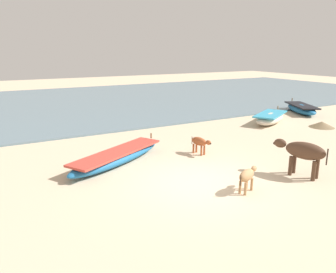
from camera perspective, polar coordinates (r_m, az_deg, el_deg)
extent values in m
plane|color=beige|center=(9.99, 5.71, -7.80)|extent=(80.00, 80.00, 0.00)
cube|color=slate|center=(25.41, -17.26, 5.36)|extent=(60.00, 20.00, 0.08)
ellipsoid|color=beige|center=(18.61, 16.93, 2.97)|extent=(3.24, 2.41, 0.54)
cube|color=#3399BF|center=(18.56, 16.98, 3.67)|extent=(2.90, 2.22, 0.07)
cube|color=olive|center=(18.80, 17.16, 3.53)|extent=(0.54, 0.89, 0.04)
cylinder|color=olive|center=(19.89, 18.13, 4.68)|extent=(0.06, 0.06, 0.20)
ellipsoid|color=#1E669E|center=(11.62, -8.56, -3.52)|extent=(4.33, 2.91, 0.44)
cube|color=#CC3F33|center=(11.56, -8.60, -2.63)|extent=(3.85, 2.64, 0.07)
cube|color=olive|center=(11.82, -7.55, -2.54)|extent=(0.47, 0.73, 0.04)
cylinder|color=olive|center=(13.08, -2.88, 0.14)|extent=(0.06, 0.06, 0.20)
ellipsoid|color=#1E669E|center=(22.27, 21.67, 4.37)|extent=(2.51, 3.44, 0.52)
cube|color=black|center=(22.24, 21.72, 4.93)|extent=(2.30, 3.08, 0.07)
cube|color=olive|center=(22.48, 21.46, 4.84)|extent=(0.86, 0.53, 0.04)
cylinder|color=olive|center=(23.61, 20.30, 5.90)|extent=(0.06, 0.06, 0.20)
ellipsoid|color=#4C3323|center=(10.94, 22.25, -2.26)|extent=(0.82, 1.30, 0.53)
ellipsoid|color=#4C3323|center=(11.21, 18.49, -1.08)|extent=(0.35, 0.45, 0.29)
sphere|color=#2D2119|center=(11.29, 17.67, -1.08)|extent=(0.14, 0.14, 0.11)
cylinder|color=#4C3323|center=(11.10, 20.06, -4.68)|extent=(0.12, 0.12, 0.60)
cylinder|color=#4C3323|center=(11.33, 20.59, -4.34)|extent=(0.12, 0.12, 0.60)
cylinder|color=#4C3323|center=(10.87, 23.46, -5.41)|extent=(0.12, 0.12, 0.60)
cylinder|color=#4C3323|center=(11.11, 23.93, -5.05)|extent=(0.12, 0.12, 0.60)
cylinder|color=#2D2119|center=(10.77, 25.37, -3.16)|extent=(0.04, 0.04, 0.49)
ellipsoid|color=#9E4C28|center=(12.52, 5.28, -0.82)|extent=(0.41, 0.75, 0.31)
ellipsoid|color=#9E4C28|center=(12.19, 6.86, -1.03)|extent=(0.18, 0.25, 0.17)
sphere|color=#2D2119|center=(12.13, 7.22, -1.22)|extent=(0.08, 0.08, 0.06)
cylinder|color=#9E4C28|center=(12.52, 6.17, -2.32)|extent=(0.07, 0.07, 0.36)
cylinder|color=#9E4C28|center=(12.41, 5.68, -2.45)|extent=(0.07, 0.07, 0.36)
cylinder|color=#9E4C28|center=(12.80, 4.84, -1.91)|extent=(0.07, 0.07, 0.36)
cylinder|color=#9E4C28|center=(12.69, 4.34, -2.04)|extent=(0.07, 0.07, 0.36)
cylinder|color=#2D2119|center=(12.78, 4.08, -0.62)|extent=(0.02, 0.02, 0.29)
ellipsoid|color=tan|center=(9.40, 13.19, -6.41)|extent=(0.76, 0.54, 0.31)
ellipsoid|color=tan|center=(9.79, 14.35, -5.31)|extent=(0.27, 0.22, 0.17)
sphere|color=#2D2119|center=(9.89, 14.58, -5.25)|extent=(0.08, 0.08, 0.06)
cylinder|color=tan|center=(9.72, 13.17, -7.66)|extent=(0.07, 0.07, 0.35)
cylinder|color=tan|center=(9.66, 14.01, -7.85)|extent=(0.07, 0.07, 0.35)
cylinder|color=tan|center=(9.37, 12.12, -8.46)|extent=(0.07, 0.07, 0.35)
cylinder|color=tan|center=(9.31, 12.98, -8.66)|extent=(0.07, 0.07, 0.35)
cylinder|color=#2D2119|center=(9.09, 12.19, -7.30)|extent=(0.02, 0.02, 0.29)
cone|color=#7A6647|center=(18.58, 24.62, 1.87)|extent=(1.63, 1.63, 0.29)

